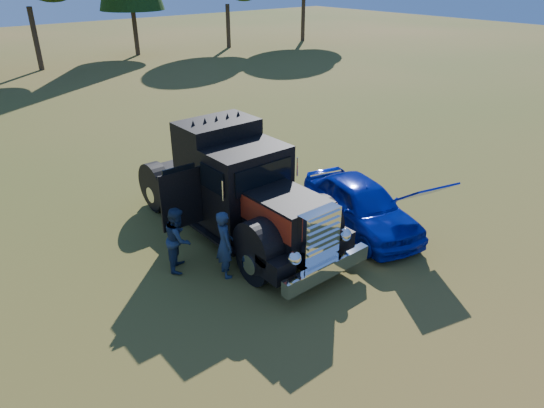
{
  "coord_description": "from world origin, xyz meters",
  "views": [
    {
      "loc": [
        -5.58,
        -7.07,
        6.64
      ],
      "look_at": [
        1.18,
        1.13,
        1.38
      ],
      "focal_mm": 32.0,
      "sensor_mm": 36.0,
      "label": 1
    }
  ],
  "objects": [
    {
      "name": "spectator_far",
      "position": [
        -0.98,
        2.01,
        0.81
      ],
      "size": [
        0.96,
        0.99,
        1.61
      ],
      "primitive_type": "imported",
      "rotation": [
        0.0,
        0.0,
        0.9
      ],
      "color": "#202B4B",
      "rests_on": "ground"
    },
    {
      "name": "hotrod_coupe",
      "position": [
        3.9,
        0.57,
        0.72
      ],
      "size": [
        2.67,
        4.5,
        1.89
      ],
      "color": "#0825B4",
      "rests_on": "ground"
    },
    {
      "name": "ground",
      "position": [
        0.0,
        0.0,
        0.0
      ],
      "size": [
        120.0,
        120.0,
        0.0
      ],
      "primitive_type": "plane",
      "color": "#375118",
      "rests_on": "ground"
    },
    {
      "name": "spectator_near",
      "position": [
        -0.3,
        1.06,
        0.84
      ],
      "size": [
        0.55,
        0.7,
        1.68
      ],
      "primitive_type": "imported",
      "rotation": [
        0.0,
        0.0,
        1.3
      ],
      "color": "navy",
      "rests_on": "ground"
    },
    {
      "name": "diamond_t_truck",
      "position": [
        1.09,
        2.44,
        1.28
      ],
      "size": [
        3.38,
        7.16,
        3.0
      ],
      "color": "black",
      "rests_on": "ground"
    }
  ]
}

